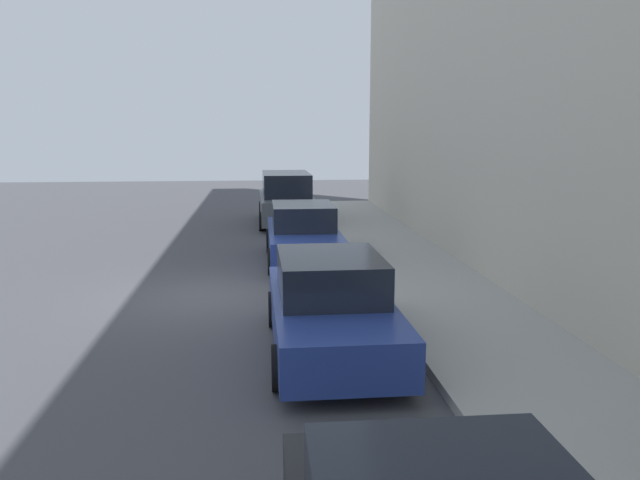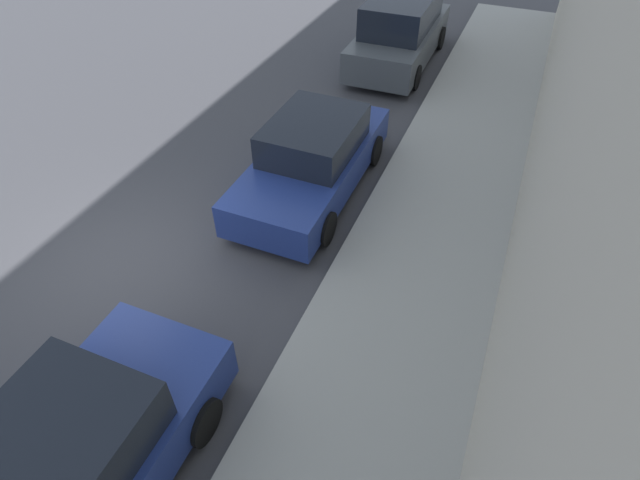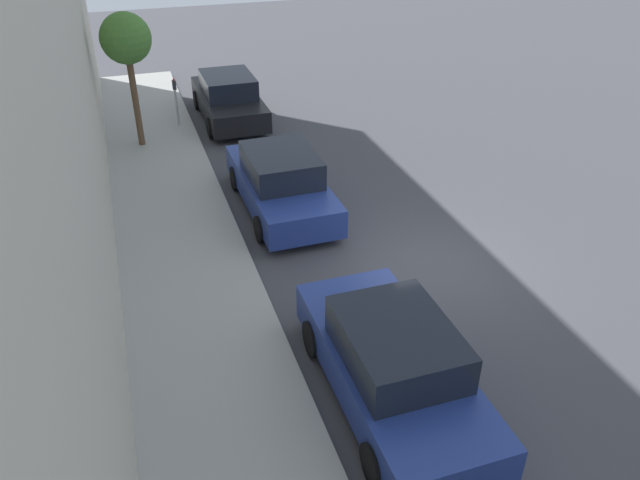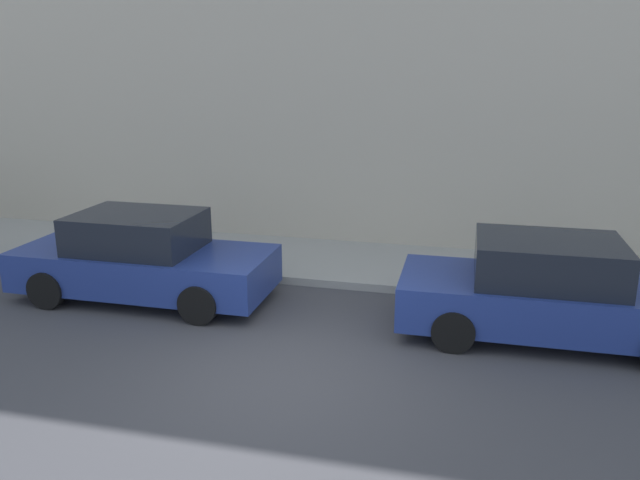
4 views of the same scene
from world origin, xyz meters
TOP-DOWN VIEW (x-y plane):
  - ground_plane at (0.00, 0.00)m, footprint 60.00×60.00m
  - sidewalk at (4.87, 0.00)m, footprint 2.73×32.00m
  - parked_sedan_second at (2.22, -3.51)m, footprint 1.92×4.52m
  - parked_sedan_third at (2.26, 3.28)m, footprint 1.92×4.50m
  - parked_minivan_fourth at (2.11, 10.05)m, footprint 2.02×4.92m

SIDE VIEW (x-z plane):
  - ground_plane at x=0.00m, z-range 0.00..0.00m
  - sidewalk at x=4.87m, z-range 0.00..0.15m
  - parked_sedan_third at x=2.26m, z-range -0.05..1.49m
  - parked_sedan_second at x=2.22m, z-range -0.04..1.50m
  - parked_minivan_fourth at x=2.11m, z-range -0.03..1.87m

